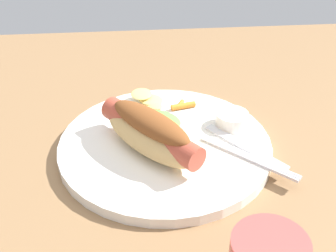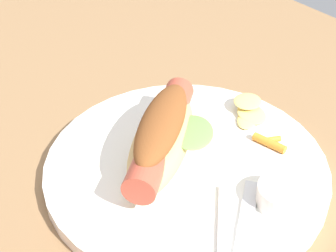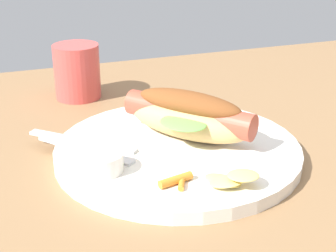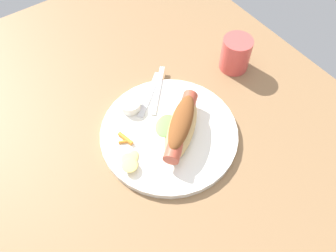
# 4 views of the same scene
# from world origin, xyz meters

# --- Properties ---
(ground_plane) EXTENTS (1.20, 0.90, 0.02)m
(ground_plane) POSITION_xyz_m (0.00, 0.00, -0.01)
(ground_plane) COLOR olive
(plate) EXTENTS (0.31, 0.31, 0.02)m
(plate) POSITION_xyz_m (0.02, 0.01, 0.01)
(plate) COLOR white
(plate) RESTS_ON ground_plane
(hot_dog) EXTENTS (0.15, 0.17, 0.06)m
(hot_dog) POSITION_xyz_m (0.04, 0.02, 0.05)
(hot_dog) COLOR tan
(hot_dog) RESTS_ON plate
(sauce_ramekin) EXTENTS (0.05, 0.05, 0.02)m
(sauce_ramekin) POSITION_xyz_m (-0.08, -0.03, 0.03)
(sauce_ramekin) COLOR white
(sauce_ramekin) RESTS_ON plate
(fork) EXTENTS (0.12, 0.11, 0.00)m
(fork) POSITION_xyz_m (-0.09, 0.05, 0.02)
(fork) COLOR silver
(fork) RESTS_ON plate
(knife) EXTENTS (0.10, 0.12, 0.00)m
(knife) POSITION_xyz_m (-0.09, 0.03, 0.02)
(knife) COLOR silver
(knife) RESTS_ON plate
(chips_pile) EXTENTS (0.06, 0.06, 0.02)m
(chips_pile) POSITION_xyz_m (0.04, -0.11, 0.02)
(chips_pile) COLOR #E5CA6B
(chips_pile) RESTS_ON plate
(carrot_garnish) EXTENTS (0.04, 0.03, 0.01)m
(carrot_garnish) POSITION_xyz_m (-0.01, -0.09, 0.02)
(carrot_garnish) COLOR orange
(carrot_garnish) RESTS_ON plate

